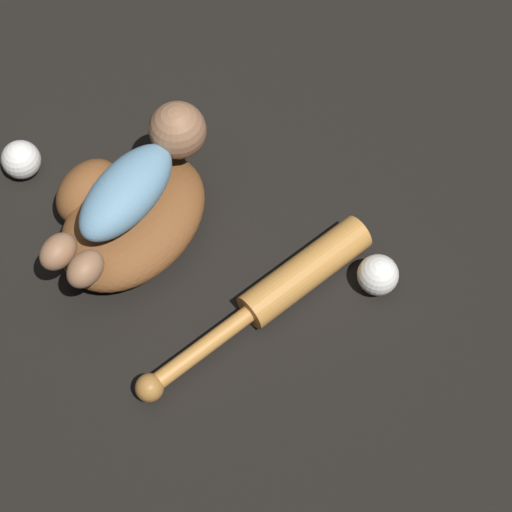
{
  "coord_description": "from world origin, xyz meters",
  "views": [
    {
      "loc": [
        -0.6,
        -0.45,
        1.29
      ],
      "look_at": [
        -0.01,
        -0.2,
        0.08
      ],
      "focal_mm": 60.0,
      "sensor_mm": 36.0,
      "label": 1
    }
  ],
  "objects": [
    {
      "name": "baseball_glove",
      "position": [
        -0.01,
        0.03,
        0.05
      ],
      "size": [
        0.33,
        0.29,
        0.1
      ],
      "color": "brown",
      "rests_on": "ground"
    },
    {
      "name": "baseball_bat",
      "position": [
        -0.03,
        -0.25,
        0.03
      ],
      "size": [
        0.42,
        0.26,
        0.06
      ],
      "color": "#C6843D",
      "rests_on": "ground"
    },
    {
      "name": "baseball",
      "position": [
        0.06,
        -0.39,
        0.03
      ],
      "size": [
        0.07,
        0.07,
        0.07
      ],
      "color": "white",
      "rests_on": "ground"
    },
    {
      "name": "baseball_spare",
      "position": [
        0.03,
        0.26,
        0.03
      ],
      "size": [
        0.07,
        0.07,
        0.07
      ],
      "color": "white",
      "rests_on": "ground"
    },
    {
      "name": "baby_figure",
      "position": [
        0.01,
        0.01,
        0.14
      ],
      "size": [
        0.36,
        0.16,
        0.1
      ],
      "color": "#6693B2",
      "rests_on": "baseball_glove"
    },
    {
      "name": "ground_plane",
      "position": [
        0.0,
        0.0,
        0.0
      ],
      "size": [
        6.0,
        6.0,
        0.0
      ],
      "primitive_type": "plane",
      "color": "black"
    }
  ]
}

